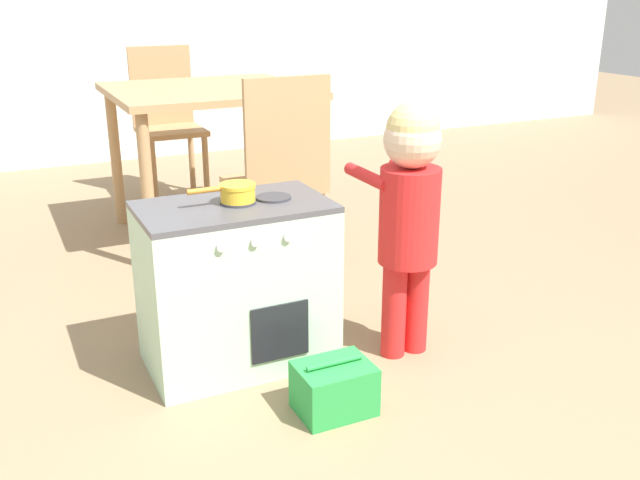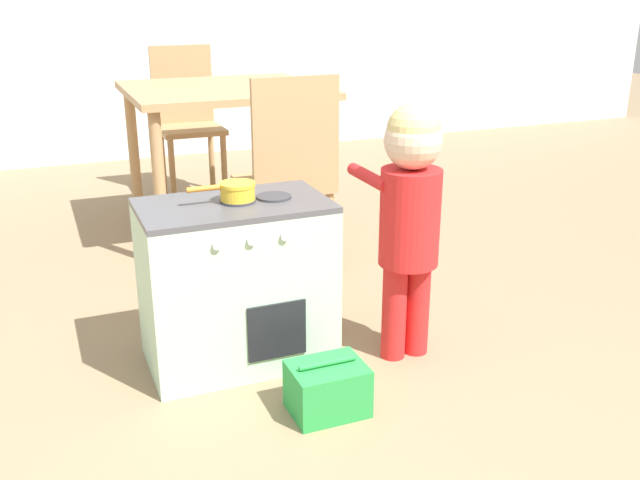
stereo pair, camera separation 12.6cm
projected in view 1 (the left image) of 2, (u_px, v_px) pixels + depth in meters
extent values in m
cube|color=#B2DBB7|center=(237.00, 288.00, 2.42)|extent=(0.62, 0.37, 0.56)
cube|color=#4C4C51|center=(234.00, 207.00, 2.33)|extent=(0.62, 0.37, 0.02)
cylinder|color=#38383D|center=(238.00, 202.00, 2.33)|extent=(0.12, 0.12, 0.01)
cylinder|color=#38383D|center=(273.00, 198.00, 2.38)|extent=(0.12, 0.12, 0.01)
cube|color=black|center=(280.00, 332.00, 2.33)|extent=(0.20, 0.01, 0.19)
cylinder|color=#B2B2B7|center=(221.00, 247.00, 2.14)|extent=(0.03, 0.01, 0.03)
cylinder|color=#B2B2B7|center=(255.00, 242.00, 2.18)|extent=(0.03, 0.01, 0.03)
cylinder|color=#B2B2B7|center=(288.00, 237.00, 2.23)|extent=(0.03, 0.01, 0.03)
cylinder|color=yellow|center=(238.00, 192.00, 2.32)|extent=(0.11, 0.11, 0.06)
cylinder|color=yellow|center=(237.00, 186.00, 2.31)|extent=(0.12, 0.12, 0.01)
cylinder|color=orange|center=(204.00, 190.00, 2.27)|extent=(0.11, 0.02, 0.02)
cylinder|color=red|center=(394.00, 310.00, 2.50)|extent=(0.09, 0.09, 0.35)
cylinder|color=red|center=(416.00, 305.00, 2.54)|extent=(0.09, 0.09, 0.35)
cylinder|color=red|center=(409.00, 216.00, 2.41)|extent=(0.20, 0.20, 0.33)
sphere|color=beige|center=(413.00, 139.00, 2.32)|extent=(0.19, 0.19, 0.19)
sphere|color=#DBC17A|center=(413.00, 129.00, 2.31)|extent=(0.18, 0.18, 0.18)
cylinder|color=red|center=(367.00, 177.00, 2.44)|extent=(0.04, 0.26, 0.04)
cylinder|color=red|center=(413.00, 171.00, 2.51)|extent=(0.04, 0.26, 0.04)
cube|color=green|center=(334.00, 388.00, 2.19)|extent=(0.23, 0.18, 0.16)
cylinder|color=green|center=(334.00, 363.00, 2.16)|extent=(0.18, 0.02, 0.02)
cube|color=tan|center=(208.00, 91.00, 3.57)|extent=(0.96, 0.89, 0.03)
cylinder|color=tan|center=(148.00, 194.00, 3.20)|extent=(0.06, 0.06, 0.73)
cylinder|color=tan|center=(316.00, 174.00, 3.54)|extent=(0.06, 0.06, 0.73)
cylinder|color=tan|center=(116.00, 158.00, 3.86)|extent=(0.06, 0.06, 0.73)
cylinder|color=tan|center=(261.00, 144.00, 4.20)|extent=(0.06, 0.06, 0.73)
cube|color=tan|center=(273.00, 184.00, 3.12)|extent=(0.37, 0.37, 0.03)
cube|color=tan|center=(288.00, 135.00, 2.89)|extent=(0.37, 0.02, 0.47)
cylinder|color=tan|center=(254.00, 248.00, 3.00)|extent=(0.04, 0.04, 0.41)
cylinder|color=tan|center=(321.00, 237.00, 3.12)|extent=(0.04, 0.04, 0.41)
cylinder|color=tan|center=(230.00, 226.00, 3.26)|extent=(0.04, 0.04, 0.41)
cylinder|color=tan|center=(293.00, 218.00, 3.39)|extent=(0.04, 0.04, 0.41)
cube|color=tan|center=(171.00, 131.00, 4.25)|extent=(0.37, 0.37, 0.03)
cube|color=tan|center=(161.00, 85.00, 4.32)|extent=(0.37, 0.02, 0.47)
cylinder|color=tan|center=(154.00, 176.00, 4.13)|extent=(0.04, 0.04, 0.41)
cylinder|color=tan|center=(206.00, 170.00, 4.26)|extent=(0.04, 0.04, 0.41)
cylinder|color=tan|center=(142.00, 164.00, 4.40)|extent=(0.04, 0.04, 0.41)
cylinder|color=tan|center=(192.00, 159.00, 4.52)|extent=(0.04, 0.04, 0.41)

